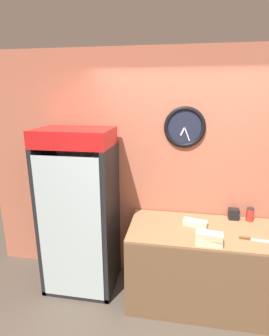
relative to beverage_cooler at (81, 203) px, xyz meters
The scene contains 9 objects.
wall_back 1.42m from the beverage_cooler, 12.95° to the left, with size 5.20×0.10×2.70m.
prep_counter 1.47m from the beverage_cooler, ahead, with size 1.50×0.72×0.88m.
beverage_cooler is the anchor object (origin of this frame).
sandwich_stack_bottom 1.44m from the beverage_cooler, 15.64° to the right, with size 0.25×0.12×0.06m.
sandwich_stack_middle 1.44m from the beverage_cooler, 15.64° to the right, with size 0.25×0.14×0.06m.
sandwich_flat_left 1.28m from the beverage_cooler, ahead, with size 0.26×0.16×0.06m.
chefs_knife 1.82m from the beverage_cooler, ahead, with size 0.33×0.06×0.02m.
condiment_jar 1.88m from the beverage_cooler, ahead, with size 0.08×0.08×0.15m.
napkin_dispenser 1.72m from the beverage_cooler, ahead, with size 0.11×0.09×0.12m.
Camera 1 is at (-0.28, -1.60, 2.22)m, focal length 28.00 mm.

